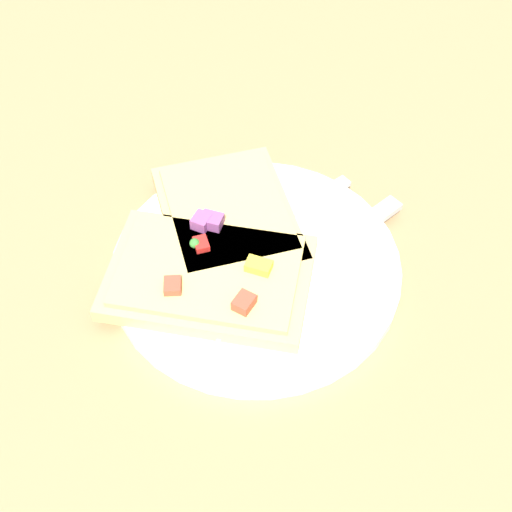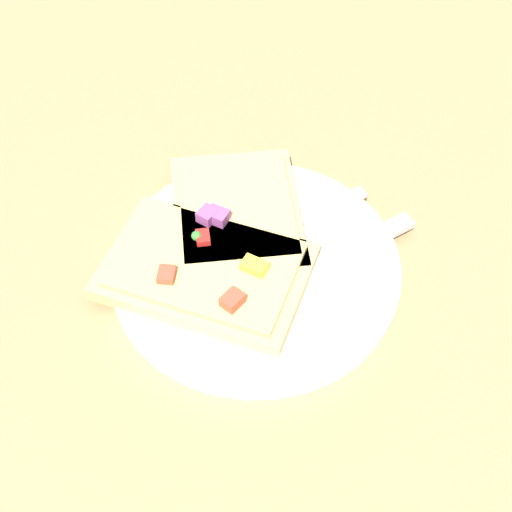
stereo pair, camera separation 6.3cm
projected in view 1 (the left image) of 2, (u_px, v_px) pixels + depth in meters
ground_plane at (256, 271)px, 0.65m from camera, size 4.00×4.00×0.00m
plate at (256, 267)px, 0.64m from camera, size 0.26×0.26×0.01m
fork at (252, 237)px, 0.66m from camera, size 0.21×0.06×0.01m
knife at (325, 253)px, 0.64m from camera, size 0.23×0.07×0.01m
pizza_slice_main at (208, 274)px, 0.62m from camera, size 0.21×0.20×0.03m
pizza_slice_corner at (224, 216)px, 0.66m from camera, size 0.15×0.17×0.03m
crumb_scatter at (248, 257)px, 0.64m from camera, size 0.05×0.02×0.01m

